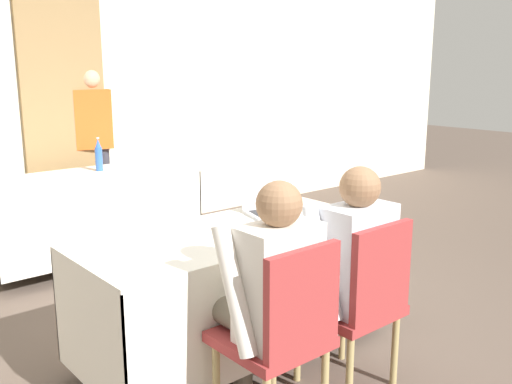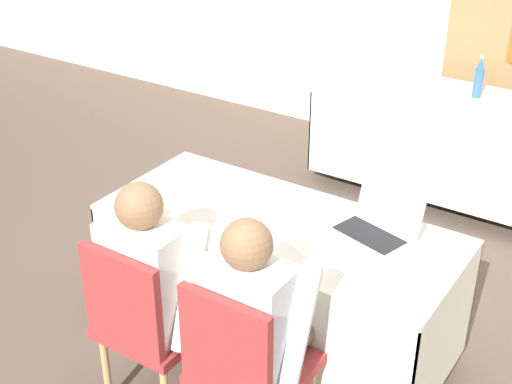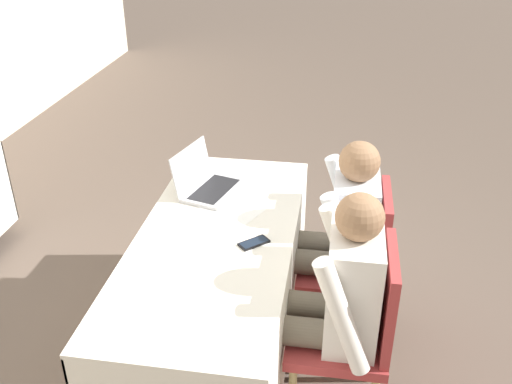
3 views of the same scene
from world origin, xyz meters
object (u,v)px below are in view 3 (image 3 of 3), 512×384
(chair_near_left, at_px, (355,327))
(chair_near_right, at_px, (355,259))
(person_checkered_shirt, at_px, (334,296))
(person_white_shirt, at_px, (338,232))
(laptop, at_px, (207,183))
(cell_phone, at_px, (254,243))

(chair_near_left, xyz_separation_m, chair_near_right, (0.52, 0.00, 0.00))
(chair_near_left, distance_m, person_checkered_shirt, 0.19)
(person_checkered_shirt, relative_size, person_white_shirt, 1.00)
(laptop, distance_m, cell_phone, 0.58)
(cell_phone, xyz_separation_m, person_checkered_shirt, (-0.22, -0.39, -0.09))
(chair_near_left, height_order, chair_near_right, same)
(chair_near_left, relative_size, person_checkered_shirt, 0.77)
(chair_near_right, bearing_deg, laptop, -101.62)
(chair_near_left, distance_m, person_white_shirt, 0.56)
(person_checkered_shirt, bearing_deg, laptop, -133.91)
(laptop, relative_size, chair_near_right, 0.47)
(chair_near_left, distance_m, chair_near_right, 0.52)
(person_white_shirt, bearing_deg, chair_near_right, 90.00)
(chair_near_left, relative_size, person_white_shirt, 0.77)
(laptop, xyz_separation_m, chair_near_left, (-0.69, -0.82, -0.29))
(laptop, height_order, person_checkered_shirt, person_checkered_shirt)
(chair_near_right, xyz_separation_m, person_white_shirt, (0.00, 0.10, 0.16))
(laptop, distance_m, person_checkered_shirt, 1.01)
(laptop, xyz_separation_m, person_checkered_shirt, (-0.69, -0.72, -0.13))
(laptop, bearing_deg, person_white_shirt, -87.67)
(chair_near_right, bearing_deg, person_checkered_shirt, -11.10)
(chair_near_right, height_order, person_white_shirt, person_white_shirt)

